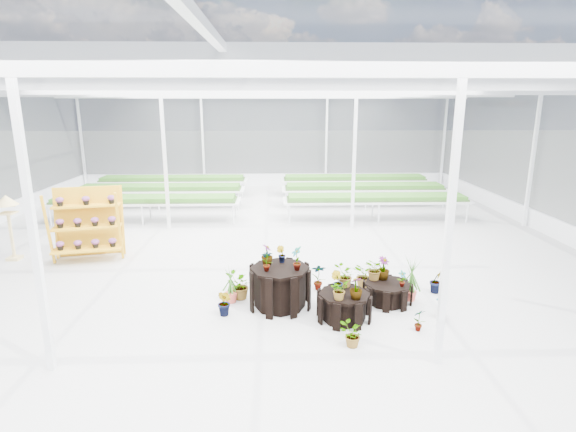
{
  "coord_description": "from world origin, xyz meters",
  "views": [
    {
      "loc": [
        0.44,
        -10.25,
        3.97
      ],
      "look_at": [
        0.77,
        0.41,
        1.3
      ],
      "focal_mm": 28.0,
      "sensor_mm": 36.0,
      "label": 1
    }
  ],
  "objects_px": {
    "plinth_tall": "(280,287)",
    "plinth_low": "(387,293)",
    "bird_table": "(10,228)",
    "shelf_rack": "(87,225)",
    "plinth_mid": "(344,306)"
  },
  "relations": [
    {
      "from": "plinth_tall",
      "to": "plinth_low",
      "type": "height_order",
      "value": "plinth_tall"
    },
    {
      "from": "bird_table",
      "to": "plinth_low",
      "type": "bearing_deg",
      "value": 3.93
    },
    {
      "from": "plinth_tall",
      "to": "plinth_low",
      "type": "xyz_separation_m",
      "value": [
        2.2,
        0.1,
        -0.2
      ]
    },
    {
      "from": "plinth_tall",
      "to": "shelf_rack",
      "type": "relative_size",
      "value": 0.65
    },
    {
      "from": "plinth_tall",
      "to": "plinth_mid",
      "type": "relative_size",
      "value": 1.22
    },
    {
      "from": "plinth_mid",
      "to": "shelf_rack",
      "type": "relative_size",
      "value": 0.53
    },
    {
      "from": "plinth_low",
      "to": "shelf_rack",
      "type": "bearing_deg",
      "value": 157.98
    },
    {
      "from": "plinth_tall",
      "to": "plinth_mid",
      "type": "bearing_deg",
      "value": -26.57
    },
    {
      "from": "plinth_low",
      "to": "plinth_tall",
      "type": "bearing_deg",
      "value": -177.4
    },
    {
      "from": "plinth_mid",
      "to": "plinth_tall",
      "type": "bearing_deg",
      "value": 153.43
    },
    {
      "from": "plinth_low",
      "to": "bird_table",
      "type": "relative_size",
      "value": 0.56
    },
    {
      "from": "plinth_low",
      "to": "bird_table",
      "type": "xyz_separation_m",
      "value": [
        -9.13,
        2.92,
        0.65
      ]
    },
    {
      "from": "plinth_low",
      "to": "bird_table",
      "type": "bearing_deg",
      "value": 162.28
    },
    {
      "from": "plinth_tall",
      "to": "shelf_rack",
      "type": "xyz_separation_m",
      "value": [
        -4.95,
        2.99,
        0.52
      ]
    },
    {
      "from": "shelf_rack",
      "to": "plinth_mid",
      "type": "bearing_deg",
      "value": -41.89
    }
  ]
}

